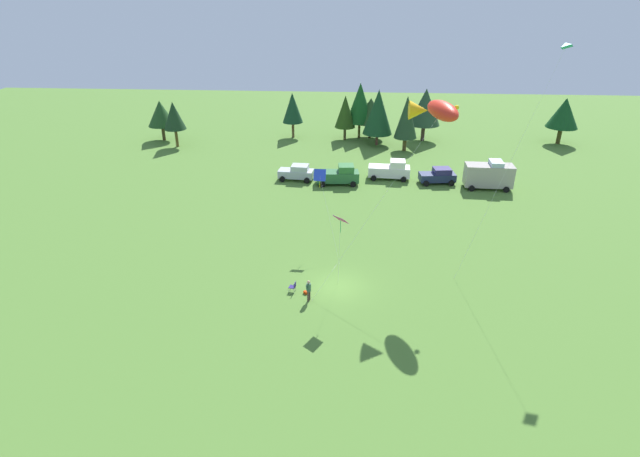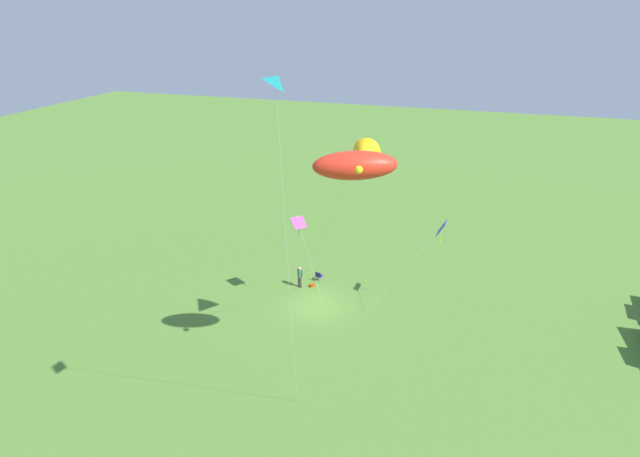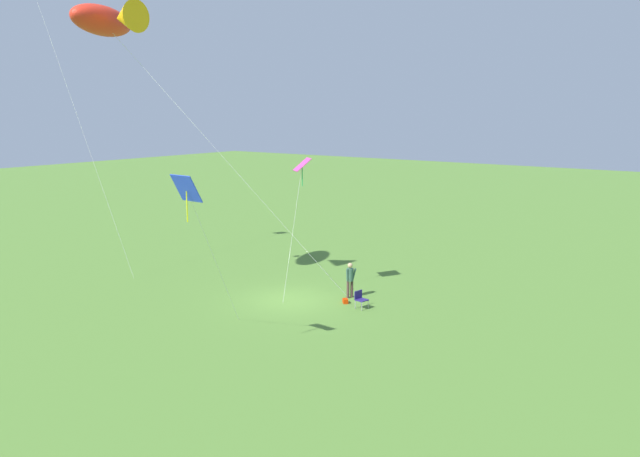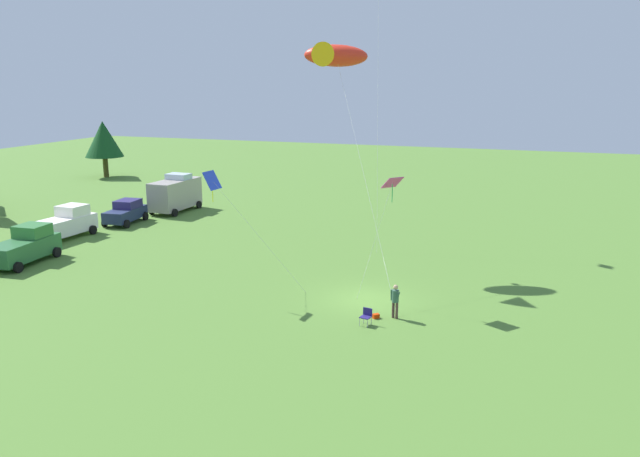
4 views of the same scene
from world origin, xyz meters
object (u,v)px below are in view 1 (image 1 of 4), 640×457
object	(u,v)px
car_silver_compact	(297,172)
kite_delta_teal	(564,47)
backpack_on_grass	(306,292)
truck_white_pickup	(390,170)
truck_green_flatbed	(339,175)
kite_diamond_blue	(320,177)
kite_large_fish	(437,111)
person_kite_flyer	(309,289)
kite_diamond_rainbow	(341,221)
van_motorhome_grey	(489,175)
car_navy_hatch	(438,176)
folding_chair	(293,286)

from	to	relation	value
car_silver_compact	kite_delta_teal	world-z (taller)	kite_delta_teal
backpack_on_grass	truck_white_pickup	xyz separation A→B (m)	(8.00, 26.12, 0.99)
backpack_on_grass	truck_green_flatbed	distance (m)	23.96
kite_diamond_blue	truck_white_pickup	bearing A→B (deg)	66.19
kite_large_fish	kite_delta_teal	xyz separation A→B (m)	(8.08, -0.57, 4.56)
person_kite_flyer	kite_diamond_rainbow	world-z (taller)	kite_diamond_rainbow
van_motorhome_grey	kite_delta_teal	world-z (taller)	kite_delta_teal
person_kite_flyer	kite_diamond_rainbow	size ratio (longest dim) A/B	0.26
backpack_on_grass	truck_green_flatbed	bearing A→B (deg)	85.74
backpack_on_grass	kite_delta_teal	world-z (taller)	kite_delta_teal
person_kite_flyer	truck_green_flatbed	bearing A→B (deg)	-68.63
person_kite_flyer	car_navy_hatch	world-z (taller)	car_navy_hatch
person_kite_flyer	car_silver_compact	distance (m)	26.05
truck_green_flatbed	car_navy_hatch	size ratio (longest dim) A/B	1.17
car_navy_hatch	kite_delta_teal	xyz separation A→B (m)	(3.91, -20.02, 16.65)
truck_white_pickup	kite_diamond_blue	xyz separation A→B (m)	(-7.50, -16.99, 5.14)
folding_chair	car_silver_compact	bearing A→B (deg)	-73.51
kite_diamond_rainbow	van_motorhome_grey	bearing A→B (deg)	54.98
folding_chair	car_navy_hatch	xyz separation A→B (m)	(14.59, 24.66, 0.46)
truck_white_pickup	van_motorhome_grey	size ratio (longest dim) A/B	0.94
truck_white_pickup	car_navy_hatch	world-z (taller)	truck_white_pickup
folding_chair	kite_diamond_rainbow	world-z (taller)	kite_diamond_rainbow
person_kite_flyer	backpack_on_grass	size ratio (longest dim) A/B	5.44
car_navy_hatch	person_kite_flyer	bearing A→B (deg)	-123.74
backpack_on_grass	kite_diamond_rainbow	size ratio (longest dim) A/B	0.05
car_navy_hatch	car_silver_compact	bearing A→B (deg)	173.48
person_kite_flyer	van_motorhome_grey	world-z (taller)	van_motorhome_grey
kite_delta_teal	kite_diamond_rainbow	distance (m)	19.35
truck_white_pickup	van_motorhome_grey	bearing A→B (deg)	-8.95
backpack_on_grass	car_navy_hatch	xyz separation A→B (m)	(13.61, 24.88, 0.84)
folding_chair	kite_large_fish	size ratio (longest dim) A/B	0.06
car_navy_hatch	folding_chair	bearing A→B (deg)	-127.05
person_kite_flyer	van_motorhome_grey	bearing A→B (deg)	-102.81
person_kite_flyer	car_navy_hatch	size ratio (longest dim) A/B	0.40
truck_green_flatbed	kite_delta_teal	bearing A→B (deg)	-54.74
folding_chair	kite_diamond_blue	xyz separation A→B (m)	(1.47, 8.91, 5.76)
folding_chair	kite_large_fish	world-z (taller)	kite_large_fish
folding_chair	truck_white_pickup	distance (m)	27.42
truck_green_flatbed	car_navy_hatch	xyz separation A→B (m)	(11.83, 1.01, -0.15)
backpack_on_grass	kite_diamond_blue	distance (m)	11.01
car_silver_compact	truck_green_flatbed	distance (m)	5.26
truck_green_flatbed	kite_delta_teal	world-z (taller)	kite_delta_teal
backpack_on_grass	van_motorhome_grey	size ratio (longest dim) A/B	0.06
truck_white_pickup	kite_delta_teal	xyz separation A→B (m)	(9.52, -21.25, 16.49)
person_kite_flyer	folding_chair	world-z (taller)	person_kite_flyer
person_kite_flyer	car_silver_compact	world-z (taller)	car_silver_compact
kite_diamond_rainbow	truck_white_pickup	bearing A→B (deg)	78.30
kite_delta_teal	van_motorhome_grey	bearing A→B (deg)	84.99
truck_green_flatbed	kite_diamond_rainbow	bearing A→B (deg)	-92.45
backpack_on_grass	kite_delta_teal	distance (m)	25.22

